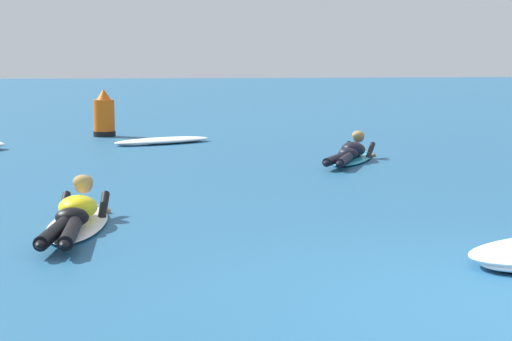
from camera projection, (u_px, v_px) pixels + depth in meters
ground_plane at (271, 152)px, 15.90m from camera, size 120.00×120.00×0.00m
surfer_near at (76, 216)px, 8.73m from camera, size 0.75×2.66×0.53m
surfer_far at (351, 154)px, 14.39m from camera, size 1.54×2.49×0.53m
whitewater_front at (163, 141)px, 17.50m from camera, size 2.23×1.50×0.13m
channel_marker_buoy at (104, 117)px, 19.07m from camera, size 0.50×0.50×1.07m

